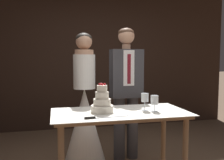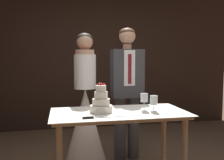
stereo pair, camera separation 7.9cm
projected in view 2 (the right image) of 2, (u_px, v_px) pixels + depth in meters
The scene contains 8 objects.
wall_back at pixel (97, 56), 4.89m from camera, with size 5.55×0.12×2.80m, color black.
cake_table at pixel (119, 122), 2.56m from camera, with size 1.38×0.69×0.81m.
tiered_cake at pixel (101, 103), 2.52m from camera, with size 0.23×0.23×0.30m.
cake_knife at pixel (96, 117), 2.27m from camera, with size 0.42×0.06×0.02m.
wine_glass_near at pixel (144, 99), 2.59m from camera, with size 0.08×0.08×0.18m.
wine_glass_middle at pixel (154, 101), 2.55m from camera, with size 0.08×0.08×0.17m.
bride at pixel (85, 115), 3.23m from camera, with size 0.54×0.54×1.68m.
groom at pixel (127, 86), 3.31m from camera, with size 0.41×0.25×1.75m.
Camera 2 is at (-0.68, -2.39, 1.36)m, focal length 40.00 mm.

